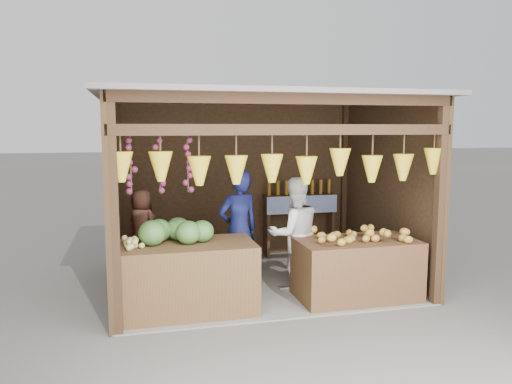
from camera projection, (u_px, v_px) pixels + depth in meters
ground at (259, 282)px, 7.24m from camera, size 80.00×80.00×0.00m
stall_structure at (258, 168)px, 6.98m from camera, size 4.30×3.30×2.66m
back_shelf at (300, 206)px, 8.62m from camera, size 1.25×0.32×1.32m
counter_left at (188, 278)px, 5.99m from camera, size 1.60×0.85×0.85m
counter_right at (356, 269)px, 6.47m from camera, size 1.54×0.85×0.79m
stool at (143, 274)px, 7.03m from camera, size 0.36×0.36×0.33m
man_standing at (239, 230)px, 6.85m from camera, size 0.69×0.55×1.66m
woman_standing at (294, 234)px, 6.81m from camera, size 0.80×0.64×1.56m
vendor_seated at (142, 226)px, 6.94m from camera, size 0.60×0.59×1.05m
melon_pile at (177, 229)px, 5.98m from camera, size 1.00×0.50×0.32m
tanfruit_pile at (133, 242)px, 5.72m from camera, size 0.34×0.40×0.13m
mango_pile at (365, 232)px, 6.36m from camera, size 1.40×0.64×0.22m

